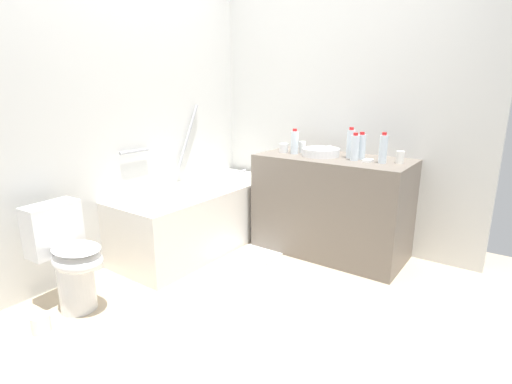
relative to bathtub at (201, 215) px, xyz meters
The scene contains 20 objects.
ground_plane 1.04m from the bathtub, 121.05° to the right, with size 3.79×3.79×0.00m, color #C1AD8E.
wall_back_tiled 1.12m from the bathtub, 143.62° to the left, with size 3.19×0.10×2.45m, color silver.
wall_right_mirror 1.56m from the bathtub, 42.40° to the right, with size 0.10×2.76×2.45m, color silver.
bathtub is the anchor object (origin of this frame).
toilet 1.28m from the bathtub, behind, with size 0.35×0.52×0.72m.
vanity_counter 1.19m from the bathtub, 61.11° to the right, with size 0.62×1.29×0.87m, color #6B6056.
sink_basin 1.23m from the bathtub, 58.82° to the right, with size 0.32×0.32×0.07m, color white.
sink_faucet 1.33m from the bathtub, 50.89° to the right, with size 0.11×0.15×0.07m.
water_bottle_0 1.55m from the bathtub, 64.37° to the right, with size 0.07×0.07×0.22m.
water_bottle_1 1.70m from the bathtub, 69.88° to the right, with size 0.06×0.06×0.24m.
water_bottle_2 1.50m from the bathtub, 67.11° to the right, with size 0.07×0.07×0.22m.
water_bottle_3 1.48m from the bathtub, 62.50° to the right, with size 0.07×0.07×0.26m.
water_bottle_4 1.09m from the bathtub, 52.67° to the right, with size 0.07×0.07×0.22m.
drinking_glass_0 1.79m from the bathtub, 68.98° to the right, with size 0.06×0.06×0.10m, color white.
drinking_glass_1 0.98m from the bathtub, 46.91° to the right, with size 0.08×0.08×0.08m, color white.
drinking_glass_2 1.12m from the bathtub, 49.86° to the right, with size 0.06×0.06×0.10m, color white.
drinking_glass_3 1.06m from the bathtub, 45.71° to the right, with size 0.06×0.06×0.09m, color white.
soap_dish 1.56m from the bathtub, 68.66° to the right, with size 0.09×0.06×0.02m, color white.
bath_mat 0.64m from the bathtub, 76.90° to the right, with size 0.65×0.37×0.01m, color white.
toilet_paper_roll 1.58m from the bathtub, behind, with size 0.11×0.11×0.11m, color white.
Camera 1 is at (-1.97, -1.55, 1.45)m, focal length 27.34 mm.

